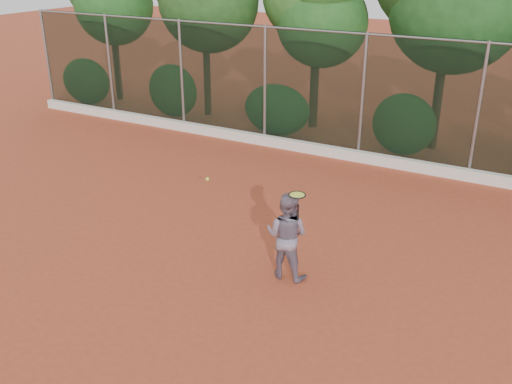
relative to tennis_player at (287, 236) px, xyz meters
The scene contains 6 objects.
ground 1.32m from the tennis_player, 155.85° to the right, with size 80.00×80.00×0.00m, color #AD4528.
concrete_curb 6.50m from the tennis_player, 98.39° to the left, with size 24.00×0.20×0.30m, color silver.
tennis_player is the anchor object (origin of this frame).
chainlink_fence 6.73m from the tennis_player, 98.16° to the left, with size 24.09×0.09×3.50m.
tennis_racket 0.89m from the tennis_player, 27.66° to the right, with size 0.39×0.40×0.52m.
tennis_ball_in_flight 2.10m from the tennis_player, 166.56° to the left, with size 0.07×0.07×0.07m.
Camera 1 is at (4.80, -7.72, 5.56)m, focal length 40.00 mm.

